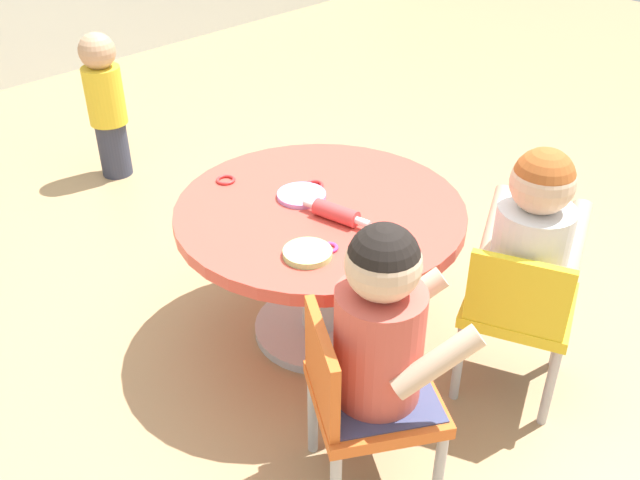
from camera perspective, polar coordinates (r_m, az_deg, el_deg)
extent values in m
plane|color=tan|center=(2.41, 0.00, -7.29)|extent=(10.00, 10.00, 0.00)
cylinder|color=silver|center=(2.41, 0.00, -7.02)|extent=(0.44, 0.44, 0.03)
cylinder|color=silver|center=(2.28, 0.00, -2.99)|extent=(0.12, 0.12, 0.45)
cylinder|color=#D84C3F|center=(2.14, 0.00, 2.28)|extent=(0.88, 0.88, 0.04)
cylinder|color=#B7B7BC|center=(1.84, 9.56, -18.10)|extent=(0.03, 0.03, 0.28)
cylinder|color=#B7B7BC|center=(2.00, 6.88, -12.54)|extent=(0.03, 0.03, 0.28)
cylinder|color=#B7B7BC|center=(1.95, -0.59, -13.82)|extent=(0.03, 0.03, 0.28)
cube|color=orange|center=(1.77, 4.50, -12.59)|extent=(0.42, 0.42, 0.04)
cube|color=orange|center=(1.66, 0.14, -10.25)|extent=(0.17, 0.24, 0.22)
cube|color=#3F4772|center=(1.77, 4.50, -12.55)|extent=(0.38, 0.37, 0.04)
cylinder|color=#D8594C|center=(1.65, 4.76, -8.41)|extent=(0.21, 0.21, 0.30)
sphere|color=beige|center=(1.51, 5.14, -1.95)|extent=(0.17, 0.17, 0.17)
sphere|color=black|center=(1.51, 5.17, -1.56)|extent=(0.16, 0.16, 0.16)
cylinder|color=beige|center=(1.59, 9.45, -9.71)|extent=(0.21, 0.16, 0.17)
cylinder|color=beige|center=(1.74, 6.92, -4.98)|extent=(0.21, 0.16, 0.17)
cylinder|color=#B7B7BC|center=(2.32, 18.88, -6.96)|extent=(0.03, 0.03, 0.28)
cylinder|color=#B7B7BC|center=(2.33, 12.58, -5.59)|extent=(0.03, 0.03, 0.28)
cylinder|color=#B7B7BC|center=(2.12, 18.07, -11.20)|extent=(0.03, 0.03, 0.28)
cylinder|color=#B7B7BC|center=(2.13, 11.11, -9.65)|extent=(0.03, 0.03, 0.28)
cube|color=yellow|center=(2.12, 15.78, -5.04)|extent=(0.39, 0.39, 0.04)
cube|color=yellow|center=(1.94, 15.71, -4.34)|extent=(0.12, 0.26, 0.22)
cube|color=#3F4772|center=(2.12, 15.79, -5.00)|extent=(0.35, 0.34, 0.04)
cylinder|color=white|center=(2.02, 16.50, -1.19)|extent=(0.21, 0.21, 0.30)
sphere|color=beige|center=(1.91, 17.56, 4.45)|extent=(0.17, 0.17, 0.17)
sphere|color=#B25926|center=(1.90, 17.62, 4.79)|extent=(0.16, 0.16, 0.16)
cylinder|color=beige|center=(2.09, 19.95, 0.15)|extent=(0.22, 0.13, 0.17)
cylinder|color=beige|center=(2.10, 14.08, 1.40)|extent=(0.22, 0.13, 0.17)
cylinder|color=#33384C|center=(3.46, -16.32, 7.12)|extent=(0.14, 0.14, 0.26)
cylinder|color=yellow|center=(3.36, -17.01, 11.11)|extent=(0.17, 0.17, 0.26)
sphere|color=tan|center=(3.29, -17.59, 14.35)|extent=(0.16, 0.16, 0.16)
cylinder|color=#D83F3F|center=(2.05, 1.30, 2.21)|extent=(0.07, 0.15, 0.05)
cylinder|color=white|center=(2.10, -0.81, 2.95)|extent=(0.03, 0.05, 0.02)
cylinder|color=white|center=(2.01, 3.49, 1.43)|extent=(0.03, 0.05, 0.02)
cube|color=silver|center=(1.89, 5.20, -1.64)|extent=(0.10, 0.07, 0.01)
cube|color=silver|center=(1.89, 5.20, -1.64)|extent=(0.07, 0.10, 0.01)
torus|color=#D83F99|center=(1.92, 6.92, -1.29)|extent=(0.05, 0.05, 0.01)
torus|color=#D83F99|center=(1.89, 7.07, -1.90)|extent=(0.05, 0.05, 0.01)
cylinder|color=#CC99E5|center=(2.18, -1.44, 3.67)|extent=(0.15, 0.15, 0.01)
cylinder|color=#B2E58C|center=(1.90, -1.01, -1.06)|extent=(0.13, 0.13, 0.02)
torus|color=red|center=(2.29, -7.63, 4.84)|extent=(0.06, 0.06, 0.01)
torus|color=red|center=(2.24, -0.48, 4.48)|extent=(0.06, 0.06, 0.01)
torus|color=#D83FA5|center=(1.93, 0.76, -0.61)|extent=(0.05, 0.05, 0.01)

